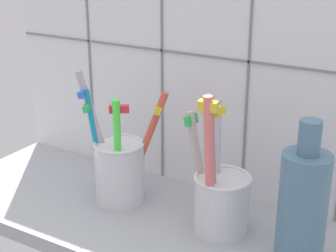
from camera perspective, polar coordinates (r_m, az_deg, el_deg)
The scene contains 5 objects.
counter_slab at distance 68.16cm, azimuth -0.78°, elevation -10.88°, with size 64.00×22.00×2.00cm, color #9EA3A8.
tile_wall_back at distance 70.07cm, azimuth 4.33°, elevation 8.94°, with size 64.00×2.20×45.00cm.
toothbrush_cup_left at distance 70.39cm, azimuth -5.35°, elevation -4.44°, with size 11.32×7.24×17.89cm.
toothbrush_cup_right at distance 63.56cm, azimuth 5.65°, elevation -7.53°, with size 8.75×8.14×18.33cm.
ceramic_vase at distance 57.87cm, azimuth 14.40°, elevation -8.64°, with size 5.30×5.30×16.76cm.
Camera 1 is at (30.48, -49.50, 36.59)cm, focal length 55.85 mm.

